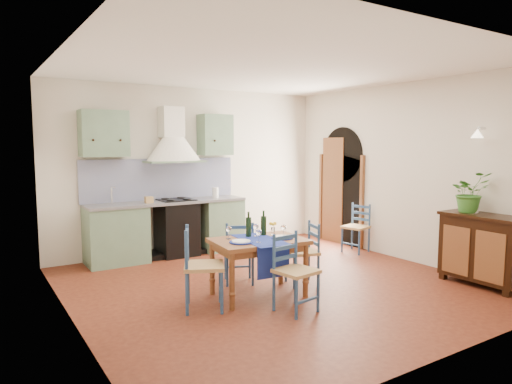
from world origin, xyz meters
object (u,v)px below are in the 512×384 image
Objects in this scene: chair_near at (294,271)px; potted_plant at (470,192)px; sideboard at (483,247)px; dining_table at (259,246)px.

potted_plant reaches higher than chair_near.
sideboard is (2.63, -0.59, 0.06)m from chair_near.
dining_table reaches higher than sideboard.
potted_plant is (2.68, -1.00, 0.59)m from dining_table.
potted_plant is (0.00, 0.22, 0.70)m from sideboard.
dining_table is at bearing 94.77° from chair_near.
sideboard is 1.94× the size of potted_plant.
chair_near is 1.59× the size of potted_plant.
potted_plant is at bearing 88.75° from sideboard.
potted_plant is at bearing -7.97° from chair_near.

